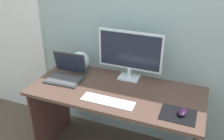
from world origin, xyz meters
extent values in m
cube|color=#98AEAC|center=(0.00, 0.42, 1.25)|extent=(6.00, 0.04, 2.50)
cube|color=white|center=(-1.38, 0.39, 1.01)|extent=(0.82, 0.02, 2.02)
cube|color=brown|center=(0.00, 0.00, 0.74)|extent=(1.43, 0.64, 0.03)
cube|color=brown|center=(-0.67, 0.00, 0.36)|extent=(0.02, 0.60, 0.72)
cube|color=silver|center=(0.04, 0.23, 0.76)|extent=(0.18, 0.14, 0.01)
cylinder|color=silver|center=(0.04, 0.23, 0.80)|extent=(0.04, 0.04, 0.08)
cube|color=silver|center=(0.04, 0.23, 1.02)|extent=(0.57, 0.02, 0.34)
cube|color=#1E2333|center=(0.04, 0.22, 1.02)|extent=(0.53, 0.00, 0.31)
cube|color=#363837|center=(-0.48, -0.02, 0.76)|extent=(0.32, 0.23, 0.02)
cube|color=#47474C|center=(-0.48, -0.03, 0.77)|extent=(0.28, 0.17, 0.00)
cube|color=#363837|center=(-0.49, 0.11, 0.87)|extent=(0.31, 0.06, 0.20)
cube|color=#1E2333|center=(-0.49, 0.10, 0.87)|extent=(0.28, 0.05, 0.18)
sphere|color=silver|center=(-0.45, 0.23, 0.84)|extent=(0.18, 0.18, 0.18)
cube|color=white|center=(0.00, -0.18, 0.76)|extent=(0.42, 0.12, 0.01)
cube|color=black|center=(0.53, -0.15, 0.75)|extent=(0.25, 0.20, 0.00)
ellipsoid|color=black|center=(0.55, -0.14, 0.77)|extent=(0.07, 0.11, 0.04)
camera|label=1|loc=(0.61, -1.65, 1.85)|focal=40.16mm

